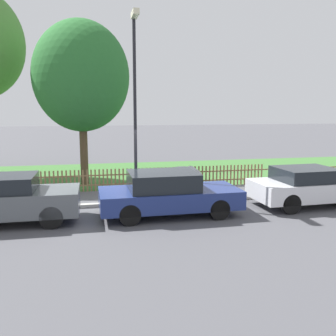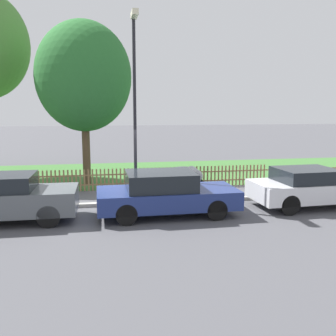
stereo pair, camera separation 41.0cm
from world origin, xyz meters
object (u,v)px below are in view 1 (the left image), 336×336
Objects in this scene: parked_car_navy_estate at (168,193)px; tree_mid_park at (81,77)px; parked_car_red_compact at (309,186)px; parked_car_black_saloon at (8,199)px; street_lamp at (135,88)px; covered_motorcycle at (182,176)px.

tree_mid_park is at bearing 114.79° from parked_car_navy_estate.
parked_car_black_saloon is at bearing 178.16° from parked_car_red_compact.
parked_car_navy_estate is 3.85m from street_lamp.
parked_car_black_saloon is 9.43m from parked_car_red_compact.
street_lamp is at bearing 26.06° from parked_car_black_saloon.
covered_motorcycle is at bearing 28.67° from street_lamp.
parked_car_red_compact is (9.43, 0.05, -0.04)m from parked_car_black_saloon.
parked_car_navy_estate is 0.62× the size of tree_mid_park.
covered_motorcycle is (1.21, 3.00, -0.07)m from parked_car_navy_estate.
parked_car_red_compact is 9.80m from tree_mid_park.
parked_car_navy_estate is at bearing -64.68° from tree_mid_park.
parked_car_navy_estate is at bearing -0.81° from parked_car_black_saloon.
tree_mid_park reaches higher than parked_car_red_compact.
parked_car_black_saloon is 0.97× the size of parked_car_red_compact.
covered_motorcycle is at bearing 27.09° from parked_car_black_saloon.
parked_car_red_compact is 2.18× the size of covered_motorcycle.
tree_mid_park is (2.05, 5.23, 3.81)m from parked_car_black_saloon.
street_lamp reaches higher than parked_car_black_saloon.
street_lamp is (1.81, -3.37, -0.60)m from tree_mid_park.
parked_car_navy_estate is at bearing -113.48° from covered_motorcycle.
parked_car_black_saloon is at bearing -111.44° from tree_mid_park.
street_lamp is (3.86, 1.85, 3.21)m from parked_car_black_saloon.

